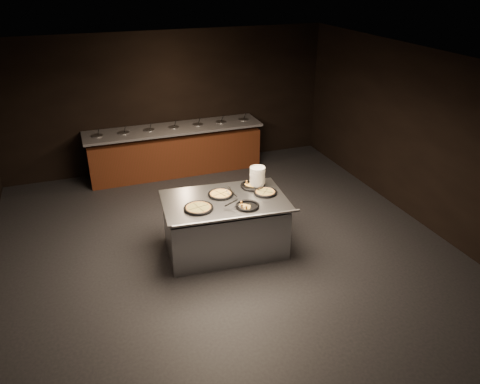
{
  "coord_description": "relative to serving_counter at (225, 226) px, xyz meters",
  "views": [
    {
      "loc": [
        -1.93,
        -5.68,
        4.1
      ],
      "look_at": [
        0.27,
        0.3,
        0.97
      ],
      "focal_mm": 35.0,
      "sensor_mm": 36.0,
      "label": 1
    }
  ],
  "objects": [
    {
      "name": "server_left",
      "position": [
        0.11,
        0.06,
        0.54
      ],
      "size": [
        0.22,
        0.31,
        0.17
      ],
      "rotation": [
        0.0,
        0.0,
        2.15
      ],
      "color": "#A6A8AD",
      "rests_on": "serving_counter"
    },
    {
      "name": "salad_bar",
      "position": [
        -0.02,
        3.27,
        0.01
      ],
      "size": [
        3.7,
        0.83,
        1.18
      ],
      "color": "#4F1E12",
      "rests_on": "ground"
    },
    {
      "name": "server_right",
      "position": [
        0.04,
        -0.33,
        0.53
      ],
      "size": [
        0.31,
        0.13,
        0.15
      ],
      "rotation": [
        0.0,
        0.0,
        -0.24
      ],
      "color": "#A6A8AD",
      "rests_on": "serving_counter"
    },
    {
      "name": "pan_cheese_whole",
      "position": [
        -0.01,
        0.16,
        0.48
      ],
      "size": [
        0.4,
        0.4,
        0.04
      ],
      "rotation": [
        0.0,
        0.0,
        0.34
      ],
      "color": "black",
      "rests_on": "serving_counter"
    },
    {
      "name": "room",
      "position": [
        -0.02,
        -0.29,
        1.02
      ],
      "size": [
        7.02,
        8.02,
        2.92
      ],
      "color": "black",
      "rests_on": "ground"
    },
    {
      "name": "pan_cheese_slices_a",
      "position": [
        0.57,
        0.27,
        0.48
      ],
      "size": [
        0.4,
        0.4,
        0.04
      ],
      "rotation": [
        0.0,
        0.0,
        1.31
      ],
      "color": "black",
      "rests_on": "serving_counter"
    },
    {
      "name": "pan_veggie_whole",
      "position": [
        -0.45,
        -0.16,
        0.48
      ],
      "size": [
        0.43,
        0.43,
        0.04
      ],
      "rotation": [
        0.0,
        0.0,
        0.23
      ],
      "color": "black",
      "rests_on": "serving_counter"
    },
    {
      "name": "pan_veggie_slices",
      "position": [
        0.66,
        -0.02,
        0.48
      ],
      "size": [
        0.37,
        0.37,
        0.04
      ],
      "rotation": [
        0.0,
        0.0,
        -0.72
      ],
      "color": "black",
      "rests_on": "serving_counter"
    },
    {
      "name": "plate_stack",
      "position": [
        0.66,
        0.3,
        0.62
      ],
      "size": [
        0.24,
        0.24,
        0.31
      ],
      "primitive_type": "cylinder",
      "color": "white",
      "rests_on": "serving_counter"
    },
    {
      "name": "serving_counter",
      "position": [
        0.0,
        0.0,
        0.0
      ],
      "size": [
        1.95,
        1.35,
        0.89
      ],
      "rotation": [
        0.0,
        0.0,
        -0.09
      ],
      "color": "#A6A8AD",
      "rests_on": "ground"
    },
    {
      "name": "pan_cheese_slices_b",
      "position": [
        0.24,
        -0.34,
        0.48
      ],
      "size": [
        0.35,
        0.35,
        0.04
      ],
      "rotation": [
        0.0,
        0.0,
        2.42
      ],
      "color": "black",
      "rests_on": "serving_counter"
    }
  ]
}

